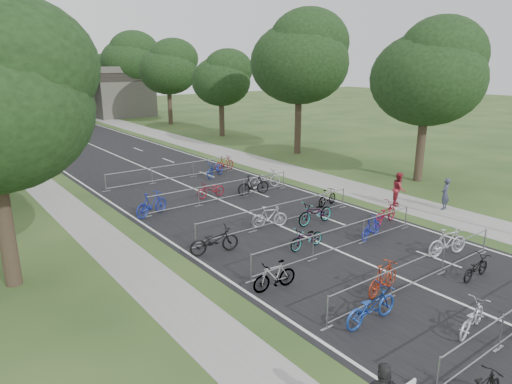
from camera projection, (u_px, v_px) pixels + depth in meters
road at (70, 136)px, 49.12m from camera, size 11.00×140.00×0.01m
sidewalk_right at (140, 129)px, 53.76m from camera, size 3.00×140.00×0.01m
lane_markings at (70, 136)px, 49.12m from camera, size 0.12×140.00×0.00m
overpass_bridge at (34, 95)px, 59.65m from camera, size 31.00×8.00×7.05m
tree_right_0 at (430, 74)px, 28.70m from camera, size 7.17×7.17×10.93m
tree_right_1 at (301, 59)px, 37.63m from camera, size 8.18×8.18×12.47m
tree_right_2 at (222, 79)px, 47.36m from camera, size 6.16×6.16×9.39m
tree_right_3 at (169, 68)px, 56.29m from camera, size 7.17×7.17×10.93m
tree_right_4 at (130, 60)px, 65.22m from camera, size 8.18×8.18×12.47m
tree_right_5 at (103, 73)px, 74.96m from camera, size 6.16×6.16×9.39m
tree_right_6 at (80, 66)px, 83.89m from camera, size 7.17×7.17×10.93m
barrier_row_2 at (419, 271)px, 16.17m from camera, size 9.70×0.08×1.10m
barrier_row_3 at (339, 239)px, 19.08m from camera, size 9.70×0.08×1.10m
barrier_row_4 at (278, 214)px, 22.15m from camera, size 9.70×0.08×1.10m
barrier_row_5 at (222, 192)px, 25.98m from camera, size 9.70×0.08×1.10m
barrier_row_6 at (173, 172)px, 30.58m from camera, size 9.70×0.08×1.10m
bike_5 at (472, 318)px, 13.33m from camera, size 1.88×0.92×0.95m
bike_8 at (371, 306)px, 13.79m from camera, size 2.17×0.78×1.13m
bike_9 at (383, 278)px, 15.59m from camera, size 1.94×0.82×1.13m
bike_10 at (476, 268)px, 16.67m from camera, size 1.69×0.64×0.88m
bike_11 at (448, 242)px, 18.62m from camera, size 2.06×1.02×1.19m
bike_12 at (275, 276)px, 15.85m from camera, size 1.77×0.68×1.04m
bike_13 at (307, 238)px, 19.37m from camera, size 1.81×0.65×0.95m
bike_14 at (371, 228)px, 20.48m from camera, size 1.74×0.80×1.01m
bike_15 at (385, 213)px, 22.32m from camera, size 2.15×1.09×1.08m
bike_16 at (214, 241)px, 18.86m from camera, size 2.23×1.15×1.12m
bike_17 at (269, 217)px, 21.85m from camera, size 1.83×1.11×1.06m
bike_18 at (316, 213)px, 22.31m from camera, size 2.17×0.76×1.14m
bike_19 at (327, 198)px, 25.11m from camera, size 1.67×0.74×0.97m
bike_20 at (152, 204)px, 23.49m from camera, size 2.18×1.25×1.26m
bike_21 at (211, 190)px, 26.68m from camera, size 1.82×0.66×0.95m
bike_22 at (253, 185)px, 27.17m from camera, size 2.12×0.97×1.23m
bike_23 at (264, 179)px, 28.75m from camera, size 2.28×1.28×1.13m
bike_26 at (215, 169)px, 31.43m from camera, size 2.20×1.66×1.11m
bike_27 at (224, 163)px, 33.30m from camera, size 1.86×0.78×1.08m
pedestrian_a at (445, 194)px, 24.43m from camera, size 0.71×0.56×1.73m
pedestrian_b at (399, 189)px, 25.13m from camera, size 1.14×1.09×1.86m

